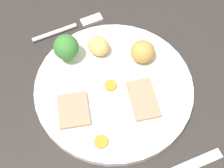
% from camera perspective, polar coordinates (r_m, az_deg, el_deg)
% --- Properties ---
extents(dining_table, '(1.20, 0.84, 0.04)m').
position_cam_1_polar(dining_table, '(0.64, 0.68, -2.34)').
color(dining_table, '#2B2623').
rests_on(dining_table, ground).
extents(dinner_plate, '(0.29, 0.29, 0.01)m').
position_cam_1_polar(dinner_plate, '(0.62, 0.00, -0.80)').
color(dinner_plate, white).
rests_on(dinner_plate, dining_table).
extents(meat_slice_main, '(0.09, 0.07, 0.01)m').
position_cam_1_polar(meat_slice_main, '(0.60, 5.33, -2.56)').
color(meat_slice_main, tan).
rests_on(meat_slice_main, dinner_plate).
extents(meat_slice_under, '(0.08, 0.07, 0.01)m').
position_cam_1_polar(meat_slice_under, '(0.59, -6.62, -4.31)').
color(meat_slice_under, tan).
rests_on(meat_slice_under, dinner_plate).
extents(roast_potato_left, '(0.06, 0.06, 0.04)m').
position_cam_1_polar(roast_potato_left, '(0.63, 5.20, 5.47)').
color(roast_potato_left, '#BC8C42').
rests_on(roast_potato_left, dinner_plate).
extents(roast_potato_right, '(0.05, 0.05, 0.04)m').
position_cam_1_polar(roast_potato_right, '(0.64, -2.35, 6.46)').
color(roast_potato_right, '#D8B260').
rests_on(roast_potato_right, dinner_plate).
extents(carrot_coin_front, '(0.02, 0.02, 0.01)m').
position_cam_1_polar(carrot_coin_front, '(0.61, -0.25, -0.26)').
color(carrot_coin_front, orange).
rests_on(carrot_coin_front, dinner_plate).
extents(carrot_coin_back, '(0.02, 0.02, 0.01)m').
position_cam_1_polar(carrot_coin_back, '(0.56, -1.88, -9.74)').
color(carrot_coin_back, orange).
rests_on(carrot_coin_back, dinner_plate).
extents(broccoli_floret, '(0.05, 0.05, 0.06)m').
position_cam_1_polar(broccoli_floret, '(0.62, -7.78, 6.16)').
color(broccoli_floret, '#8CB766').
rests_on(broccoli_floret, dinner_plate).
extents(fork, '(0.03, 0.15, 0.01)m').
position_cam_1_polar(fork, '(0.71, -7.11, 9.51)').
color(fork, silver).
rests_on(fork, dining_table).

